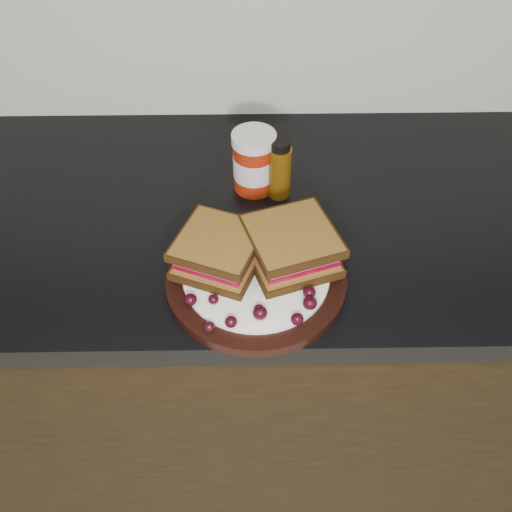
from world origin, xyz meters
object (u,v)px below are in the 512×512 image
at_px(plate, 256,279).
at_px(sandwich_left, 219,251).
at_px(oil_bottle, 280,169).
at_px(condiment_jar, 254,162).

relative_size(plate, sandwich_left, 2.34).
xyz_separation_m(plate, oil_bottle, (0.04, 0.21, 0.05)).
height_order(sandwich_left, oil_bottle, oil_bottle).
height_order(plate, sandwich_left, sandwich_left).
xyz_separation_m(sandwich_left, oil_bottle, (0.10, 0.19, 0.01)).
bearing_deg(sandwich_left, oil_bottle, 84.16).
height_order(plate, condiment_jar, condiment_jar).
bearing_deg(condiment_jar, sandwich_left, -104.81).
bearing_deg(sandwich_left, plate, 2.79).
xyz_separation_m(plate, condiment_jar, (-0.00, 0.23, 0.05)).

